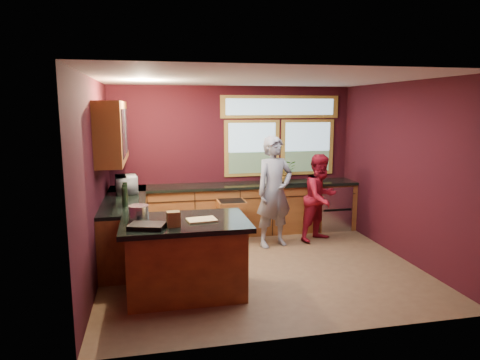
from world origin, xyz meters
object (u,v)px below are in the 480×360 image
object	(u,v)px
island	(186,257)
person_grey	(274,192)
person_red	(320,198)
stock_pot	(139,213)
cutting_board	(202,220)

from	to	relation	value
island	person_grey	size ratio (longest dim) A/B	0.84
island	person_red	bearing A→B (deg)	34.66
person_grey	person_red	distance (m)	0.90
person_red	stock_pot	distance (m)	3.42
island	person_red	distance (m)	3.03
person_red	island	bearing A→B (deg)	-172.77
island	person_grey	distance (m)	2.30
island	stock_pot	bearing A→B (deg)	164.74
person_red	stock_pot	bearing A→B (deg)	179.89
island	cutting_board	world-z (taller)	cutting_board
person_red	cutting_board	world-z (taller)	person_red
island	cutting_board	xyz separation A→B (m)	(0.20, -0.05, 0.48)
island	person_red	size ratio (longest dim) A/B	1.02
stock_pot	person_grey	bearing A→B (deg)	33.67
island	cutting_board	distance (m)	0.52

